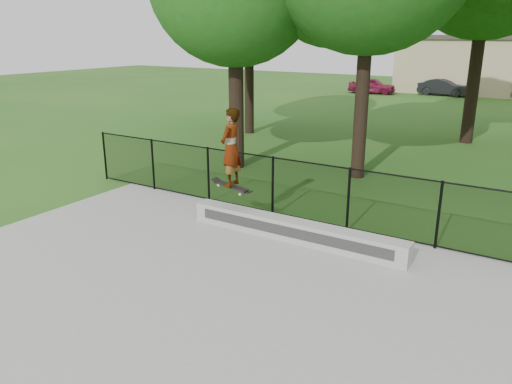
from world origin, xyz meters
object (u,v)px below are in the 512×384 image
(grind_ledge, at_px, (294,230))
(car_b, at_px, (444,87))
(car_a, at_px, (372,86))
(skater_airborne, at_px, (231,149))

(grind_ledge, xyz_separation_m, car_b, (-3.27, 30.16, 0.31))
(car_a, relative_size, car_b, 1.05)
(car_b, bearing_deg, grind_ledge, -169.29)
(grind_ledge, distance_m, skater_airborne, 2.32)
(grind_ledge, distance_m, car_b, 30.33)
(car_a, bearing_deg, skater_airborne, -173.58)
(car_a, distance_m, skater_airborne, 29.41)
(car_b, relative_size, skater_airborne, 1.72)
(grind_ledge, bearing_deg, car_a, 106.12)
(grind_ledge, relative_size, car_a, 1.46)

